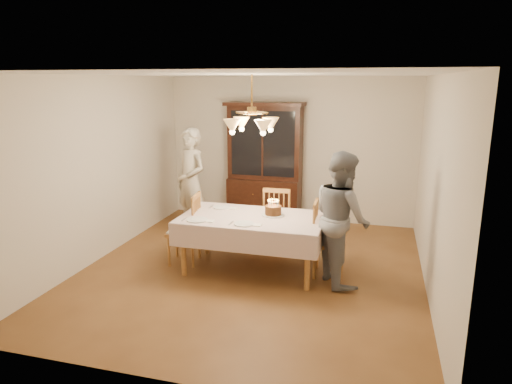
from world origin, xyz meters
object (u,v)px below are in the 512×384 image
(dining_table, at_px, (252,222))
(chair_far_side, at_px, (279,222))
(elderly_woman, at_px, (191,182))
(birthday_cake, at_px, (273,211))
(china_hutch, at_px, (265,165))

(dining_table, xyz_separation_m, chair_far_side, (0.18, 0.86, -0.24))
(dining_table, relative_size, elderly_woman, 1.06)
(chair_far_side, height_order, birthday_cake, chair_far_side)
(dining_table, xyz_separation_m, china_hutch, (-0.40, 2.25, 0.36))
(chair_far_side, xyz_separation_m, birthday_cake, (0.08, -0.73, 0.38))
(china_hutch, height_order, birthday_cake, china_hutch)
(china_hutch, bearing_deg, birthday_cake, -72.92)
(elderly_woman, bearing_deg, china_hutch, 77.56)
(chair_far_side, bearing_deg, china_hutch, 112.31)
(chair_far_side, height_order, elderly_woman, elderly_woman)
(elderly_woman, bearing_deg, birthday_cake, -2.12)
(chair_far_side, bearing_deg, dining_table, -101.75)
(elderly_woman, bearing_deg, dining_table, -9.93)
(birthday_cake, bearing_deg, china_hutch, 107.08)
(china_hutch, bearing_deg, chair_far_side, -67.69)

